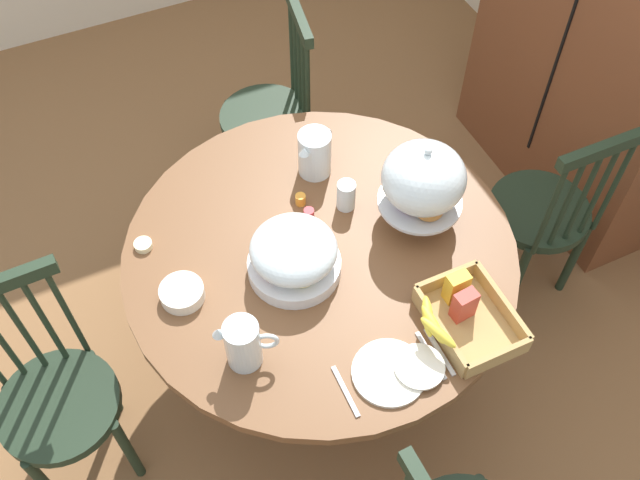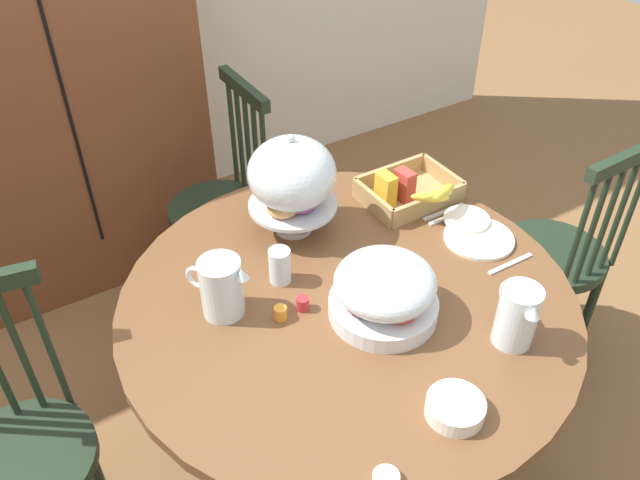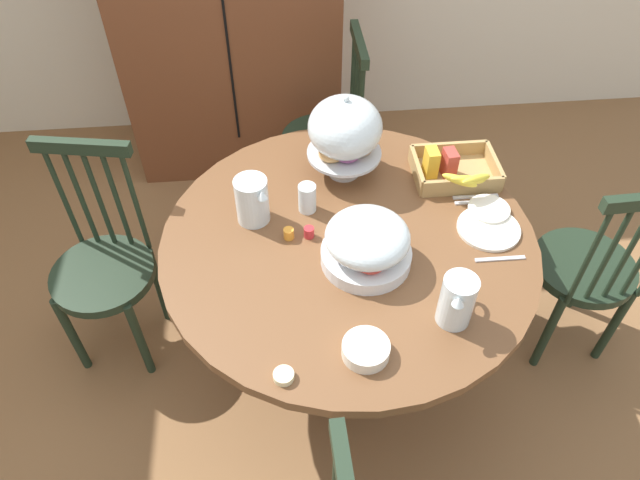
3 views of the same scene
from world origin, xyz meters
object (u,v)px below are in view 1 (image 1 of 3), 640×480
Objects in this scene: windsor_chair_far_side at (543,215)px; cereal_basket at (463,315)px; drinking_glass at (346,195)px; milk_pitcher at (315,155)px; windsor_chair_near_window at (271,116)px; china_plate_small at (419,367)px; fruit_platter_covered at (294,255)px; cereal_bowl at (182,293)px; windsor_chair_by_cabinet at (57,399)px; pastry_stand_with_dome at (423,181)px; china_plate_large at (389,373)px; butter_dish at (143,245)px; dining_table at (320,281)px; orange_juice_pitcher at (243,345)px.

windsor_chair_far_side is 0.85m from cereal_basket.
milk_pitcher is at bearing -171.76° from drinking_glass.
windsor_chair_near_window is 1.49m from china_plate_small.
fruit_platter_covered is 0.32m from drinking_glass.
cereal_bowl is at bearing -98.55° from fruit_platter_covered.
cereal_basket is (0.41, -0.67, 0.33)m from windsor_chair_far_side.
pastry_stand_with_dome reaches higher than windsor_chair_by_cabinet.
cereal_bowl reaches higher than china_plate_small.
drinking_glass is (0.80, -0.04, 0.34)m from windsor_chair_near_window.
milk_pitcher is 1.27× the size of cereal_bowl.
windsor_chair_far_side is 2.83× the size of pastry_stand_with_dome.
china_plate_large is 3.67× the size of butter_dish.
drinking_glass is at bearing 129.97° from dining_table.
cereal_bowl is (-0.50, -0.46, 0.02)m from china_plate_large.
windsor_chair_far_side is 1.53m from butter_dish.
windsor_chair_by_cabinet is at bearing -116.50° from china_plate_small.
pastry_stand_with_dome is (0.96, 0.16, 0.48)m from windsor_chair_near_window.
windsor_chair_by_cabinet is 1.00× the size of windsor_chair_far_side.
pastry_stand_with_dome is at bearing 142.71° from china_plate_large.
cereal_bowl is at bearing -160.36° from orange_juice_pitcher.
orange_juice_pitcher is 0.55m from butter_dish.
cereal_bowl is at bearing -91.43° from dining_table.
china_plate_small is at bearing 63.50° from windsor_chair_by_cabinet.
china_plate_small is (0.49, -0.27, -0.18)m from pastry_stand_with_dome.
windsor_chair_near_window is at bearing 129.21° from windsor_chair_by_cabinet.
pastry_stand_with_dome is 0.29m from drinking_glass.
china_plate_large is at bearing -106.19° from china_plate_small.
windsor_chair_near_window reaches higher than china_plate_large.
windsor_chair_near_window is 1.41m from cereal_basket.
windsor_chair_by_cabinet is 6.96× the size of cereal_bowl.
pastry_stand_with_dome reaches higher than milk_pitcher.
milk_pitcher is 0.56× the size of cereal_basket.
windsor_chair_by_cabinet reaches higher than china_plate_large.
fruit_platter_covered reaches higher than dining_table.
drinking_glass is at bearing 173.22° from china_plate_small.
pastry_stand_with_dome is 1.89× the size of orange_juice_pitcher.
orange_juice_pitcher reaches higher than milk_pitcher.
cereal_basket is (0.16, 0.64, -0.04)m from orange_juice_pitcher.
dining_table is at bearing 179.32° from china_plate_large.
orange_juice_pitcher is (0.25, -1.32, 0.37)m from windsor_chair_far_side.
dining_table is 0.44m from milk_pitcher.
butter_dish is (-0.28, -0.87, -0.19)m from pastry_stand_with_dome.
fruit_platter_covered is 0.55m from cereal_basket.
milk_pitcher reaches higher than cereal_bowl.
windsor_chair_near_window is at bearing -176.49° from cereal_basket.
pastry_stand_with_dome is at bearing 92.24° from fruit_platter_covered.
pastry_stand_with_dome reaches higher than butter_dish.
windsor_chair_far_side is 3.09× the size of cereal_basket.
orange_juice_pitcher is at bearing 65.30° from windsor_chair_by_cabinet.
pastry_stand_with_dome is 2.29× the size of china_plate_small.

